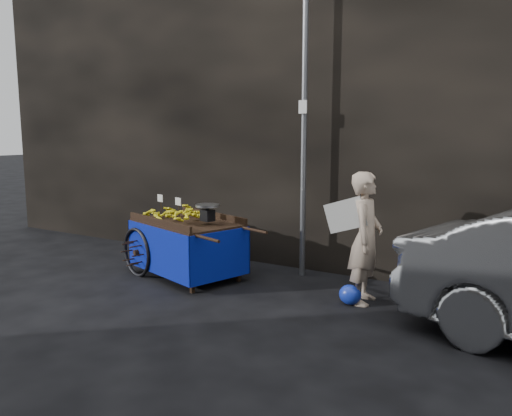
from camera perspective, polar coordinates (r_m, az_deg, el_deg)
The scene contains 6 objects.
ground at distance 6.41m, azimuth -2.28°, elevation -10.04°, with size 80.00×80.00×0.00m, color black.
building_wall at distance 8.24m, azimuth 10.10°, elevation 11.61°, with size 13.50×2.00×5.00m.
street_pole at distance 7.06m, azimuth 5.50°, elevation 8.22°, with size 0.12×0.10×4.00m.
banana_cart at distance 7.20m, azimuth -8.11°, elevation -2.10°, with size 2.34×1.56×1.17m.
vendor at distance 6.13m, azimuth 12.43°, elevation -3.36°, with size 0.74×0.62×1.59m.
plastic_bag at distance 6.18m, azimuth 10.70°, elevation -9.72°, with size 0.27×0.22×0.24m, color #182FB6.
Camera 1 is at (3.32, -5.09, 2.05)m, focal length 35.00 mm.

